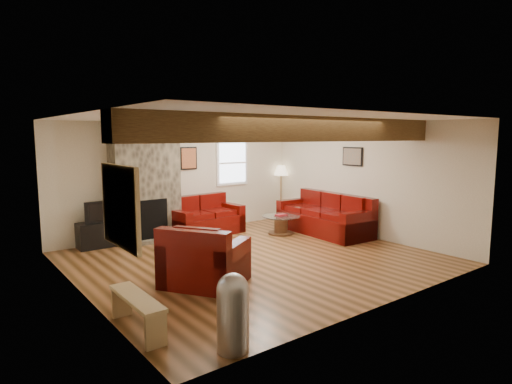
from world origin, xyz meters
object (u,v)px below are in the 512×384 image
Objects in this scene: television at (103,211)px; coffee_table at (281,225)px; tv_cabinet at (104,234)px; armchair_red at (205,254)px; loveseat at (205,215)px; floor_lamp at (281,173)px; sofa_three at (324,214)px.

coffee_table is at bearing -20.57° from television.
tv_cabinet is at bearing 159.43° from coffee_table.
television reaches higher than armchair_red.
loveseat is 1.45× the size of armchair_red.
coffee_table is 2.05m from floor_lamp.
loveseat is at bearing -7.85° from tv_cabinet.
sofa_three reaches higher than tv_cabinet.
armchair_red is 0.78× the size of floor_lamp.
floor_lamp is at bearing 173.69° from sofa_three.
coffee_table is 0.85× the size of tv_cabinet.
floor_lamp is at bearing 0.24° from television.
coffee_table is 0.60× the size of floor_lamp.
sofa_three is 4.76m from television.
sofa_three is at bearing -22.88° from tv_cabinet.
loveseat is at bearing -121.67° from sofa_three.
armchair_red is 1.10× the size of tv_cabinet.
tv_cabinet is 0.47m from television.
sofa_three is 2.29× the size of tv_cabinet.
sofa_three is at bearing -99.72° from floor_lamp.
armchair_red is at bearing -81.17° from tv_cabinet.
tv_cabinet is (-2.18, 0.30, -0.18)m from loveseat.
armchair_red reaches higher than sofa_three.
floor_lamp reaches higher than coffee_table.
television is at bearing -179.76° from floor_lamp.
tv_cabinet is 4.80m from floor_lamp.
armchair_red is 3.20m from television.
floor_lamp reaches higher than tv_cabinet.
floor_lamp reaches higher than armchair_red.
tv_cabinet is 0.70× the size of floor_lamp.
tv_cabinet is (-4.38, 1.85, -0.20)m from sofa_three.
floor_lamp is (4.70, 0.02, 0.97)m from tv_cabinet.
sofa_three is 1.43× the size of loveseat.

